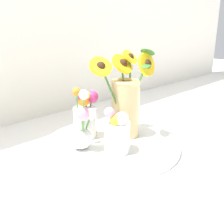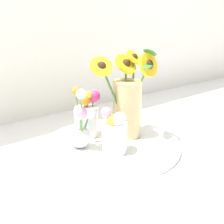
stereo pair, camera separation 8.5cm
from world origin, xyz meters
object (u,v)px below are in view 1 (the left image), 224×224
at_px(serving_tray, 112,144).
at_px(vase_small_back, 85,118).
at_px(vase_small_center, 117,132).
at_px(mason_jar_sunflowers, 126,100).
at_px(vase_bulb_right, 82,128).

bearing_deg(serving_tray, vase_small_back, 109.29).
distance_m(vase_small_center, vase_small_back, 0.16).
distance_m(mason_jar_sunflowers, vase_small_back, 0.15).
relative_size(vase_small_center, vase_bulb_right, 0.74).
bearing_deg(vase_bulb_right, serving_tray, -12.91).
bearing_deg(vase_small_center, mason_jar_sunflowers, 31.39).
distance_m(serving_tray, vase_small_back, 0.13).
bearing_deg(mason_jar_sunflowers, serving_tray, -174.36).
bearing_deg(mason_jar_sunflowers, vase_small_center, -148.61).
height_order(mason_jar_sunflowers, vase_small_back, mason_jar_sunflowers).
distance_m(vase_small_center, vase_bulb_right, 0.11).
xyz_separation_m(serving_tray, vase_small_center, (-0.05, -0.07, 0.07)).
bearing_deg(serving_tray, mason_jar_sunflowers, 5.64).
relative_size(vase_bulb_right, vase_small_back, 1.22).
distance_m(mason_jar_sunflowers, vase_small_center, 0.16).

